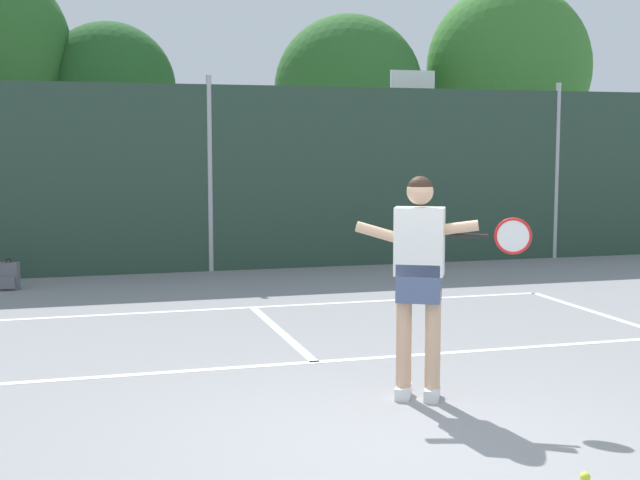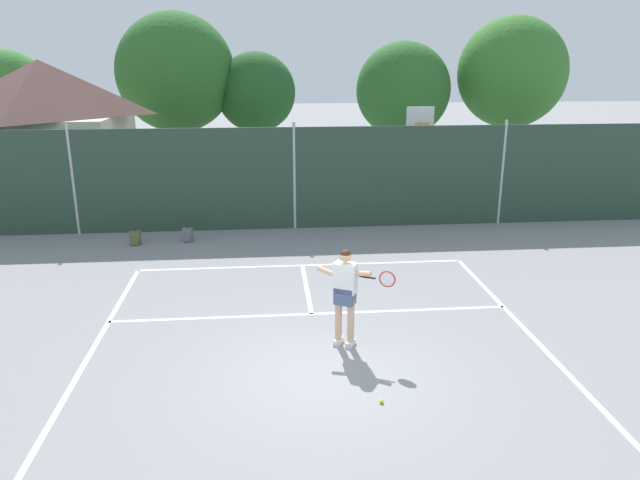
{
  "view_description": "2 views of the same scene",
  "coord_description": "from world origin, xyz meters",
  "px_view_note": "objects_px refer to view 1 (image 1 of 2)",
  "views": [
    {
      "loc": [
        -2.25,
        -5.6,
        2.1
      ],
      "look_at": [
        0.73,
        4.86,
        0.93
      ],
      "focal_mm": 49.35,
      "sensor_mm": 36.0,
      "label": 1
    },
    {
      "loc": [
        -0.88,
        -8.89,
        5.11
      ],
      "look_at": [
        0.19,
        2.62,
        1.56
      ],
      "focal_mm": 33.63,
      "sensor_mm": 36.0,
      "label": 2
    }
  ],
  "objects_px": {
    "basketball_hoop": "(411,135)",
    "backpack_grey": "(9,277)",
    "tennis_ball": "(585,477)",
    "tennis_player": "(421,267)"
  },
  "relations": [
    {
      "from": "basketball_hoop",
      "to": "tennis_ball",
      "type": "relative_size",
      "value": 53.79
    },
    {
      "from": "tennis_ball",
      "to": "backpack_grey",
      "type": "xyz_separation_m",
      "value": [
        -3.96,
        8.83,
        0.16
      ]
    },
    {
      "from": "tennis_player",
      "to": "tennis_ball",
      "type": "xyz_separation_m",
      "value": [
        0.3,
        -1.99,
        -1.08
      ]
    },
    {
      "from": "tennis_ball",
      "to": "backpack_grey",
      "type": "height_order",
      "value": "backpack_grey"
    },
    {
      "from": "basketball_hoop",
      "to": "backpack_grey",
      "type": "bearing_deg",
      "value": -160.21
    },
    {
      "from": "tennis_ball",
      "to": "basketball_hoop",
      "type": "bearing_deg",
      "value": 73.53
    },
    {
      "from": "basketball_hoop",
      "to": "tennis_ball",
      "type": "distance_m",
      "value": 12.17
    },
    {
      "from": "basketball_hoop",
      "to": "tennis_player",
      "type": "relative_size",
      "value": 1.91
    },
    {
      "from": "basketball_hoop",
      "to": "tennis_ball",
      "type": "xyz_separation_m",
      "value": [
        -3.39,
        -11.47,
        -2.28
      ]
    },
    {
      "from": "basketball_hoop",
      "to": "backpack_grey",
      "type": "xyz_separation_m",
      "value": [
        -7.35,
        -2.64,
        -2.12
      ]
    }
  ]
}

